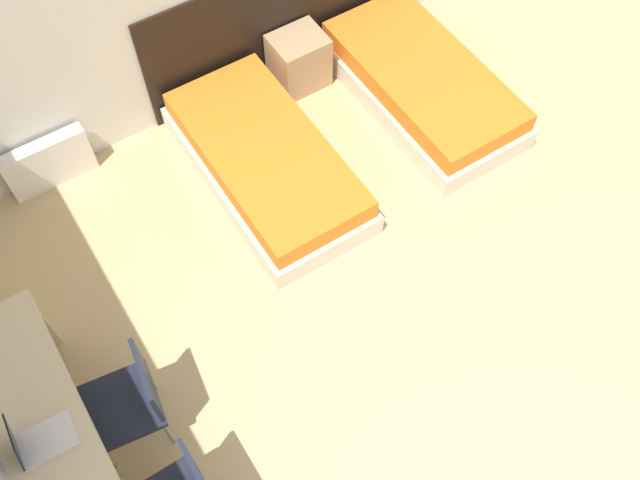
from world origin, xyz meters
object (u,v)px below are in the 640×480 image
Objects in this scene: chair_near_laptop at (129,400)px; bed_near_window at (267,162)px; bed_near_door at (422,84)px; nightstand at (299,60)px; laptop at (35,441)px.

bed_near_window is at bearing 45.26° from chair_near_laptop.
nightstand is at bearing 135.60° from bed_near_door.
laptop is at bearing -159.81° from bed_near_door.
bed_near_window is 3.78× the size of nightstand.
nightstand is 1.50× the size of laptop.
chair_near_laptop reaches higher than nightstand.
bed_near_door is 3.66m from chair_near_laptop.
bed_near_window is 5.69× the size of laptop.
nightstand is 0.60× the size of chair_near_laptop.
chair_near_laptop is at bearing -142.89° from bed_near_window.
laptop is at bearing -144.55° from nightstand.
bed_near_door is at bearing 29.98° from chair_near_laptop.
nightstand is at bearing 39.05° from laptop.
bed_near_window is at bearing -135.60° from nightstand.
laptop is at bearing -162.84° from chair_near_laptop.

